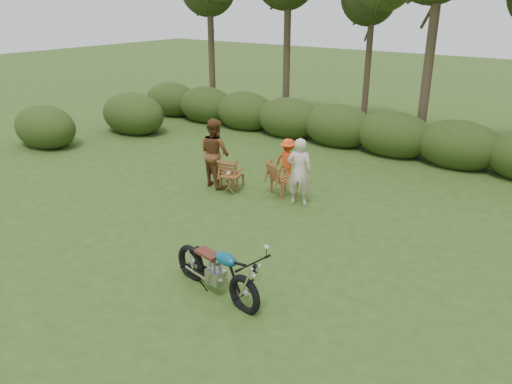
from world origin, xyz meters
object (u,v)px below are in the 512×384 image
Objects in this scene: lawn_chair_right at (283,195)px; adult_b at (216,185)px; lawn_chair_left at (232,187)px; cup at (229,173)px; side_table at (231,184)px; child at (287,181)px; motorcycle at (217,292)px; adult_a at (298,204)px.

adult_b is at bearing 39.99° from lawn_chair_right.
cup is (0.16, -0.35, 0.53)m from lawn_chair_left.
child reaches higher than side_table.
cup is at bearing 66.83° from child.
side_table is at bearing 54.33° from lawn_chair_right.
motorcycle is 1.08× the size of adult_b.
cup reaches higher than lawn_chair_left.
side_table is 0.29m from cup.
lawn_chair_left is 7.28× the size of cup.
cup is (-0.04, -0.03, 0.29)m from side_table.
side_table is at bearing 67.51° from child.
adult_b is (-0.66, 0.17, -0.24)m from side_table.
side_table is 0.29× the size of adult_a.
motorcycle is 4.73m from side_table.
adult_b is (-1.85, -0.52, 0.00)m from lawn_chair_right.
adult_b reaches higher than side_table.
cup is 0.06× the size of adult_b.
lawn_chair_right is 1.40m from side_table.
side_table is 1.88m from adult_a.
lawn_chair_right is 1.52m from cup.
adult_b is at bearing 47.89° from child.
adult_b is 1.98m from child.
child is (0.94, 1.27, 0.00)m from lawn_chair_left.
lawn_chair_left is (-1.39, -0.37, 0.00)m from lawn_chair_right.
side_table is at bearing -5.69° from adult_a.
adult_b reaches higher than lawn_chair_right.
lawn_chair_right is at bearing -43.19° from adult_a.
cup is 0.84m from adult_b.
adult_a is 1.38× the size of child.
lawn_chair_right is 0.55× the size of adult_a.
motorcycle is 4.75m from cup.
lawn_chair_left is 1.76× the size of side_table.
adult_b is (-0.62, 0.20, -0.53)m from cup.
lawn_chair_right is 1.44m from lawn_chair_left.
lawn_chair_right is at bearing 30.31° from cup.
lawn_chair_left is at bearing -15.62° from adult_a.
lawn_chair_left is at bearing -148.76° from adult_b.
cup reaches higher than lawn_chair_right.
child is at bearing 120.59° from motorcycle.
adult_a is (1.87, 0.41, -0.53)m from cup.
lawn_chair_left is 0.70× the size of child.
lawn_chair_right is at bearing 119.24° from motorcycle.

